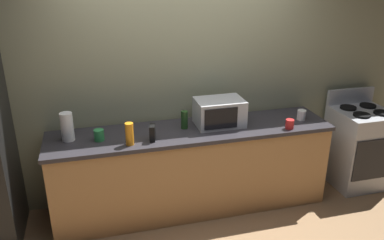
# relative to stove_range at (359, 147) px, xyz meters

# --- Properties ---
(ground_plane) EXTENTS (8.00, 8.00, 0.00)m
(ground_plane) POSITION_rel_stove_range_xyz_m (-2.00, -0.40, -0.46)
(ground_plane) COLOR #93704C
(back_wall) EXTENTS (6.40, 0.10, 2.70)m
(back_wall) POSITION_rel_stove_range_xyz_m (-2.00, 0.41, 0.89)
(back_wall) COLOR gray
(back_wall) RESTS_ON ground_plane
(counter_run) EXTENTS (2.84, 0.64, 0.90)m
(counter_run) POSITION_rel_stove_range_xyz_m (-2.00, 0.00, -0.01)
(counter_run) COLOR #B27F4C
(counter_run) RESTS_ON ground_plane
(stove_range) EXTENTS (0.60, 0.61, 1.08)m
(stove_range) POSITION_rel_stove_range_xyz_m (0.00, 0.00, 0.00)
(stove_range) COLOR #B7BABF
(stove_range) RESTS_ON ground_plane
(microwave) EXTENTS (0.48, 0.35, 0.27)m
(microwave) POSITION_rel_stove_range_xyz_m (-1.70, 0.05, 0.57)
(microwave) COLOR #B7BABF
(microwave) RESTS_ON counter_run
(paper_towel_roll) EXTENTS (0.12, 0.12, 0.27)m
(paper_towel_roll) POSITION_rel_stove_range_xyz_m (-3.18, 0.05, 0.57)
(paper_towel_roll) COLOR white
(paper_towel_roll) RESTS_ON counter_run
(cordless_phone) EXTENTS (0.07, 0.12, 0.15)m
(cordless_phone) POSITION_rel_stove_range_xyz_m (-2.42, -0.15, 0.51)
(cordless_phone) COLOR black
(cordless_phone) RESTS_ON counter_run
(bottle_dish_soap) EXTENTS (0.08, 0.08, 0.21)m
(bottle_dish_soap) POSITION_rel_stove_range_xyz_m (-2.64, -0.19, 0.54)
(bottle_dish_soap) COLOR orange
(bottle_dish_soap) RESTS_ON counter_run
(bottle_wine) EXTENTS (0.07, 0.07, 0.18)m
(bottle_wine) POSITION_rel_stove_range_xyz_m (-2.07, 0.05, 0.53)
(bottle_wine) COLOR #1E3F19
(bottle_wine) RESTS_ON counter_run
(mug_red) EXTENTS (0.08, 0.08, 0.09)m
(mug_red) POSITION_rel_stove_range_xyz_m (-1.05, -0.23, 0.49)
(mug_red) COLOR red
(mug_red) RESTS_ON counter_run
(mug_green) EXTENTS (0.09, 0.09, 0.11)m
(mug_green) POSITION_rel_stove_range_xyz_m (-2.90, -0.03, 0.49)
(mug_green) COLOR #2D8C47
(mug_green) RESTS_ON counter_run
(mug_white) EXTENTS (0.09, 0.09, 0.10)m
(mug_white) POSITION_rel_stove_range_xyz_m (-0.82, -0.04, 0.49)
(mug_white) COLOR white
(mug_white) RESTS_ON counter_run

